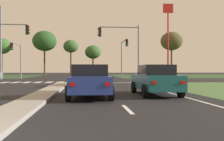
# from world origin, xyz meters

# --- Properties ---
(ground_plane) EXTENTS (200.00, 200.00, 0.00)m
(ground_plane) POSITION_xyz_m (0.00, 30.00, 0.00)
(ground_plane) COLOR black
(grass_verge_far_right) EXTENTS (35.00, 35.00, 0.01)m
(grass_verge_far_right) POSITION_xyz_m (25.50, 54.50, 0.00)
(grass_verge_far_right) COLOR #2D4C28
(grass_verge_far_right) RESTS_ON ground
(median_island_near) EXTENTS (1.20, 22.00, 0.14)m
(median_island_near) POSITION_xyz_m (0.00, 11.00, 0.07)
(median_island_near) COLOR gray
(median_island_near) RESTS_ON ground
(median_island_far) EXTENTS (1.20, 36.00, 0.14)m
(median_island_far) POSITION_xyz_m (0.00, 55.00, 0.07)
(median_island_far) COLOR gray
(median_island_far) RESTS_ON ground
(lane_dash_near) EXTENTS (0.14, 2.00, 0.01)m
(lane_dash_near) POSITION_xyz_m (3.50, 5.11, 0.01)
(lane_dash_near) COLOR silver
(lane_dash_near) RESTS_ON ground
(lane_dash_second) EXTENTS (0.14, 2.00, 0.01)m
(lane_dash_second) POSITION_xyz_m (3.50, 11.11, 0.01)
(lane_dash_second) COLOR silver
(lane_dash_second) RESTS_ON ground
(lane_dash_third) EXTENTS (0.14, 2.00, 0.01)m
(lane_dash_third) POSITION_xyz_m (3.50, 17.11, 0.01)
(lane_dash_third) COLOR silver
(lane_dash_third) RESTS_ON ground
(edge_line_right) EXTENTS (0.14, 24.00, 0.01)m
(edge_line_right) POSITION_xyz_m (6.85, 12.00, 0.01)
(edge_line_right) COLOR silver
(edge_line_right) RESTS_ON ground
(stop_bar_near) EXTENTS (6.40, 0.50, 0.01)m
(stop_bar_near) POSITION_xyz_m (3.80, 23.00, 0.01)
(stop_bar_near) COLOR silver
(stop_bar_near) RESTS_ON ground
(crosswalk_bar_near) EXTENTS (0.70, 2.80, 0.01)m
(crosswalk_bar_near) POSITION_xyz_m (-6.40, 24.80, 0.01)
(crosswalk_bar_near) COLOR silver
(crosswalk_bar_near) RESTS_ON ground
(crosswalk_bar_second) EXTENTS (0.70, 2.80, 0.01)m
(crosswalk_bar_second) POSITION_xyz_m (-5.25, 24.80, 0.01)
(crosswalk_bar_second) COLOR silver
(crosswalk_bar_second) RESTS_ON ground
(crosswalk_bar_third) EXTENTS (0.70, 2.80, 0.01)m
(crosswalk_bar_third) POSITION_xyz_m (-4.10, 24.80, 0.01)
(crosswalk_bar_third) COLOR silver
(crosswalk_bar_third) RESTS_ON ground
(crosswalk_bar_fourth) EXTENTS (0.70, 2.80, 0.01)m
(crosswalk_bar_fourth) POSITION_xyz_m (-2.95, 24.80, 0.01)
(crosswalk_bar_fourth) COLOR silver
(crosswalk_bar_fourth) RESTS_ON ground
(crosswalk_bar_fifth) EXTENTS (0.70, 2.80, 0.01)m
(crosswalk_bar_fifth) POSITION_xyz_m (-1.80, 24.80, 0.01)
(crosswalk_bar_fifth) COLOR silver
(crosswalk_bar_fifth) RESTS_ON ground
(crosswalk_bar_sixth) EXTENTS (0.70, 2.80, 0.01)m
(crosswalk_bar_sixth) POSITION_xyz_m (-0.65, 24.80, 0.01)
(crosswalk_bar_sixth) COLOR silver
(crosswalk_bar_sixth) RESTS_ON ground
(crosswalk_bar_seventh) EXTENTS (0.70, 2.80, 0.01)m
(crosswalk_bar_seventh) POSITION_xyz_m (0.50, 24.80, 0.01)
(crosswalk_bar_seventh) COLOR silver
(crosswalk_bar_seventh) RESTS_ON ground
(car_teal_near) EXTENTS (1.94, 4.55, 1.57)m
(car_teal_near) POSITION_xyz_m (5.73, 9.90, 0.80)
(car_teal_near) COLOR #19565B
(car_teal_near) RESTS_ON ground
(car_blue_second) EXTENTS (2.01, 4.63, 1.54)m
(car_blue_second) POSITION_xyz_m (2.30, 9.01, 0.79)
(car_blue_second) COLOR navy
(car_blue_second) RESTS_ON ground
(car_silver_third) EXTENTS (1.96, 4.19, 1.47)m
(car_silver_third) POSITION_xyz_m (2.33, 17.24, 0.75)
(car_silver_third) COLOR #B7B7BC
(car_silver_third) RESTS_ON ground
(traffic_signal_near_right) EXTENTS (4.40, 0.32, 6.01)m
(traffic_signal_near_right) POSITION_xyz_m (6.08, 23.40, 4.10)
(traffic_signal_near_right) COLOR gray
(traffic_signal_near_right) RESTS_ON ground
(traffic_signal_far_left) EXTENTS (0.32, 5.21, 5.18)m
(traffic_signal_far_left) POSITION_xyz_m (-7.60, 34.62, 3.62)
(traffic_signal_far_left) COLOR gray
(traffic_signal_far_left) RESTS_ON ground
(traffic_signal_near_left) EXTENTS (4.19, 0.32, 6.12)m
(traffic_signal_near_left) POSITION_xyz_m (-6.18, 23.40, 4.16)
(traffic_signal_near_left) COLOR gray
(traffic_signal_near_left) RESTS_ON ground
(traffic_signal_far_right) EXTENTS (0.32, 5.61, 5.77)m
(traffic_signal_far_right) POSITION_xyz_m (7.60, 34.56, 4.02)
(traffic_signal_far_right) COLOR gray
(traffic_signal_far_right) RESTS_ON ground
(street_lamp_second) EXTENTS (1.74, 1.80, 9.35)m
(street_lamp_second) POSITION_xyz_m (-8.63, 30.51, 5.23)
(street_lamp_second) COLOR gray
(street_lamp_second) RESTS_ON ground
(pedestrian_at_median) EXTENTS (0.34, 0.34, 1.75)m
(pedestrian_at_median) POSITION_xyz_m (-0.13, 42.78, 1.20)
(pedestrian_at_median) COLOR maroon
(pedestrian_at_median) RESTS_ON median_island_far
(fastfood_pole_sign) EXTENTS (1.80, 0.40, 13.20)m
(fastfood_pole_sign) POSITION_xyz_m (16.76, 42.04, 9.50)
(fastfood_pole_sign) COLOR red
(fastfood_pole_sign) RESTS_ON ground
(treeline_second) EXTENTS (4.27, 4.27, 8.60)m
(treeline_second) POSITION_xyz_m (-17.02, 57.81, 6.74)
(treeline_second) COLOR #423323
(treeline_second) RESTS_ON ground
(treeline_third) EXTENTS (5.46, 5.46, 10.30)m
(treeline_third) POSITION_xyz_m (-7.39, 57.38, 7.95)
(treeline_third) COLOR #423323
(treeline_third) RESTS_ON ground
(treeline_fourth) EXTENTS (3.45, 3.45, 8.28)m
(treeline_fourth) POSITION_xyz_m (-1.42, 57.28, 6.75)
(treeline_fourth) COLOR #423323
(treeline_fourth) RESTS_ON ground
(treeline_fifth) EXTENTS (3.90, 3.90, 7.37)m
(treeline_fifth) POSITION_xyz_m (3.77, 60.08, 5.67)
(treeline_fifth) COLOR #423323
(treeline_fifth) RESTS_ON ground
(treeline_sixth) EXTENTS (5.25, 5.25, 10.52)m
(treeline_sixth) POSITION_xyz_m (22.56, 57.36, 8.24)
(treeline_sixth) COLOR #423323
(treeline_sixth) RESTS_ON ground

